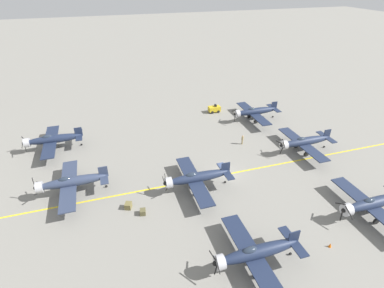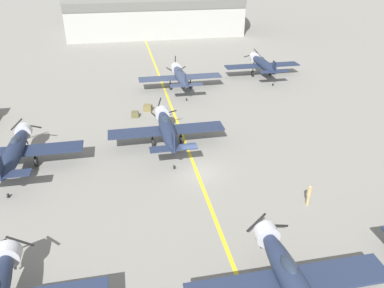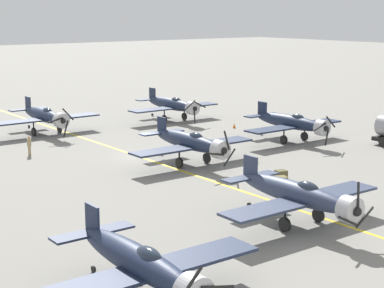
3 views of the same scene
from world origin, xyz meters
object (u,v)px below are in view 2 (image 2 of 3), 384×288
at_px(airplane_far_center, 181,76).
at_px(airplane_near_center, 293,283).
at_px(ground_crew_walking, 309,194).
at_px(supply_crate_mid_lane, 135,114).
at_px(airplane_far_right, 263,64).
at_px(airplane_mid_center, 167,129).
at_px(airplane_mid_left, 15,151).
at_px(supply_crate_by_tanker, 148,108).

xyz_separation_m(airplane_far_center, airplane_near_center, (-0.12, -38.10, -0.00)).
relative_size(airplane_far_center, airplane_near_center, 1.00).
xyz_separation_m(ground_crew_walking, supply_crate_mid_lane, (-12.66, 20.39, -0.63)).
bearing_deg(airplane_near_center, airplane_far_right, 70.73).
height_order(airplane_mid_center, airplane_far_center, airplane_far_center).
height_order(airplane_mid_center, airplane_mid_left, airplane_mid_center).
bearing_deg(airplane_far_right, ground_crew_walking, -99.63).
bearing_deg(airplane_far_right, supply_crate_mid_lane, -144.97).
height_order(airplane_far_right, ground_crew_walking, airplane_far_right).
xyz_separation_m(airplane_mid_left, airplane_far_center, (18.64, 18.87, 0.00)).
xyz_separation_m(airplane_far_right, airplane_far_center, (-13.87, -3.51, 0.00)).
xyz_separation_m(airplane_mid_center, airplane_far_center, (4.32, 17.05, 0.00)).
bearing_deg(supply_crate_by_tanker, airplane_far_center, 52.58).
bearing_deg(supply_crate_by_tanker, airplane_mid_center, -83.54).
distance_m(airplane_mid_left, supply_crate_mid_lane, 15.38).
xyz_separation_m(ground_crew_walking, supply_crate_by_tanker, (-10.93, 22.05, -0.58)).
distance_m(airplane_mid_center, supply_crate_mid_lane, 8.90).
relative_size(airplane_mid_left, ground_crew_walking, 6.62).
bearing_deg(airplane_near_center, airplane_far_center, 89.13).
bearing_deg(ground_crew_walking, airplane_far_right, 75.62).
relative_size(airplane_near_center, supply_crate_mid_lane, 13.85).
relative_size(airplane_far_right, airplane_near_center, 1.00).
relative_size(airplane_mid_left, supply_crate_mid_lane, 13.85).
height_order(airplane_mid_left, airplane_near_center, same).
xyz_separation_m(airplane_mid_center, airplane_far_right, (18.19, 20.56, 0.00)).
xyz_separation_m(airplane_near_center, supply_crate_mid_lane, (-7.05, 29.33, -1.65)).
height_order(airplane_mid_center, supply_crate_by_tanker, airplane_mid_center).
relative_size(airplane_far_center, supply_crate_mid_lane, 13.85).
height_order(airplane_mid_left, supply_crate_by_tanker, airplane_mid_left).
bearing_deg(airplane_mid_left, ground_crew_walking, -11.87).
distance_m(airplane_near_center, supply_crate_mid_lane, 30.21).
distance_m(airplane_far_center, ground_crew_walking, 29.70).
xyz_separation_m(airplane_far_right, ground_crew_walking, (-8.38, -32.68, -1.02)).
height_order(airplane_far_right, airplane_mid_left, same).
bearing_deg(airplane_mid_left, airplane_near_center, -34.85).
relative_size(airplane_mid_center, airplane_far_right, 1.00).
height_order(airplane_far_center, ground_crew_walking, airplane_far_center).
xyz_separation_m(airplane_near_center, ground_crew_walking, (5.61, 8.94, -1.02)).
xyz_separation_m(airplane_near_center, supply_crate_by_tanker, (-5.32, 30.99, -1.60)).
bearing_deg(ground_crew_walking, airplane_near_center, -122.12).
distance_m(supply_crate_by_tanker, supply_crate_mid_lane, 2.39).
xyz_separation_m(airplane_mid_left, supply_crate_by_tanker, (13.20, 11.76, -1.60)).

